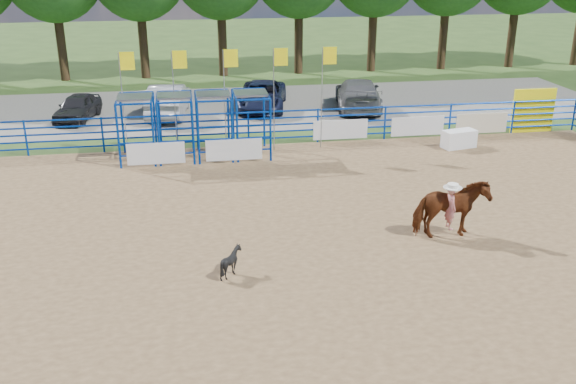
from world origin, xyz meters
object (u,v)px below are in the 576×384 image
at_px(announcer_table, 459,139).
at_px(car_a, 77,107).
at_px(car_b, 168,100).
at_px(horse_and_rider, 451,208).
at_px(calf, 231,262).
at_px(car_c, 262,96).
at_px(car_d, 358,94).

bearing_deg(announcer_table, car_a, 155.98).
xyz_separation_m(announcer_table, car_b, (-12.14, 7.48, 0.42)).
bearing_deg(announcer_table, horse_and_rider, -114.95).
distance_m(announcer_table, horse_and_rider, 9.25).
relative_size(horse_and_rider, calf, 2.99).
distance_m(car_b, car_c, 4.84).
xyz_separation_m(calf, car_c, (3.01, 17.81, 0.30)).
xyz_separation_m(calf, car_a, (-6.15, 17.04, 0.23)).
distance_m(calf, car_c, 18.06).
bearing_deg(car_b, car_d, -174.40).
bearing_deg(car_a, calf, -57.68).
height_order(announcer_table, car_b, car_b).
height_order(car_a, car_c, car_c).
bearing_deg(horse_and_rider, car_a, 128.71).
bearing_deg(horse_and_rider, car_b, 117.47).
xyz_separation_m(car_c, car_d, (4.91, -0.85, 0.10)).
height_order(car_a, car_b, car_b).
height_order(calf, car_a, car_a).
xyz_separation_m(horse_and_rider, car_a, (-12.61, 15.73, -0.31)).
bearing_deg(calf, announcer_table, -54.67).
height_order(car_b, car_c, car_b).
distance_m(car_a, car_d, 14.07).
bearing_deg(horse_and_rider, announcer_table, 65.05).
bearing_deg(car_d, car_b, 9.85).
height_order(horse_and_rider, car_c, horse_and_rider).
xyz_separation_m(horse_and_rider, car_c, (-3.45, 16.50, -0.25)).
bearing_deg(car_a, car_b, 14.11).
height_order(calf, car_c, car_c).
relative_size(announcer_table, car_a, 0.38).
relative_size(announcer_table, calf, 1.81).
bearing_deg(announcer_table, car_b, 148.35).
distance_m(car_c, car_d, 4.98).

